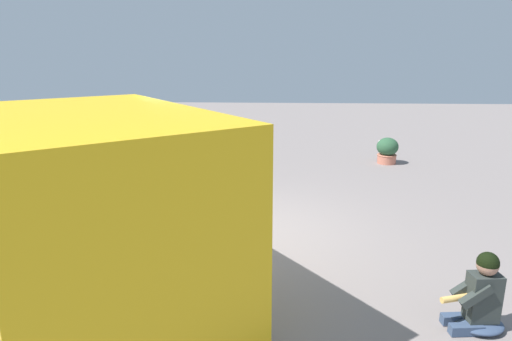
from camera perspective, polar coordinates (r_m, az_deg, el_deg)
The scene contains 6 objects.
ground_plane at distance 7.78m, azimuth -1.78°, elevation -7.65°, with size 40.00×40.00×0.00m, color gray.
food_truck at distance 5.66m, azimuth -20.87°, elevation -5.15°, with size 5.06×4.56×2.39m.
person_customer at distance 5.65m, azimuth 26.53°, elevation -14.28°, with size 0.49×0.76×0.91m.
planter_flowering_near at distance 10.57m, azimuth -22.67°, elevation 0.08°, with size 0.70×0.70×0.93m.
planter_flowering_far at distance 12.82m, azimuth 16.29°, elevation 2.50°, with size 0.58×0.58×0.71m.
plaza_bench at distance 11.97m, azimuth -7.25°, elevation 2.14°, with size 0.86×1.48×0.51m.
Camera 1 is at (7.17, 0.60, 2.97)m, focal length 31.58 mm.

